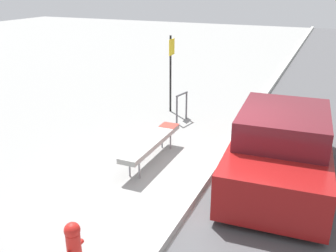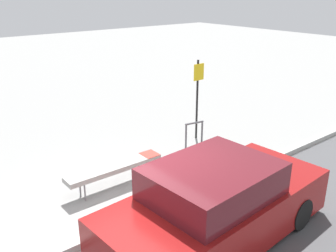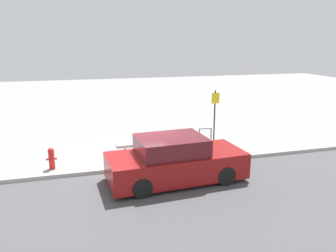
{
  "view_description": "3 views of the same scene",
  "coord_description": "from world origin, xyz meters",
  "px_view_note": "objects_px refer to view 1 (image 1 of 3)",
  "views": [
    {
      "loc": [
        -6.17,
        -1.97,
        3.71
      ],
      "look_at": [
        1.18,
        1.26,
        0.64
      ],
      "focal_mm": 40.0,
      "sensor_mm": 36.0,
      "label": 1
    },
    {
      "loc": [
        -3.13,
        -5.08,
        4.18
      ],
      "look_at": [
        2.19,
        1.57,
        1.0
      ],
      "focal_mm": 40.0,
      "sensor_mm": 36.0,
      "label": 2
    },
    {
      "loc": [
        -1.9,
        -10.66,
        4.32
      ],
      "look_at": [
        1.49,
        1.42,
        1.11
      ],
      "focal_mm": 35.0,
      "sensor_mm": 36.0,
      "label": 3
    }
  ],
  "objects_px": {
    "bench": "(152,142)",
    "bike_rack": "(182,104)",
    "sign_post": "(171,67)",
    "parked_car_near": "(281,147)",
    "fire_hydrant": "(74,246)"
  },
  "relations": [
    {
      "from": "sign_post",
      "to": "parked_car_near",
      "type": "distance_m",
      "value": 4.75
    },
    {
      "from": "sign_post",
      "to": "parked_car_near",
      "type": "bearing_deg",
      "value": -128.73
    },
    {
      "from": "parked_car_near",
      "to": "sign_post",
      "type": "bearing_deg",
      "value": 47.76
    },
    {
      "from": "fire_hydrant",
      "to": "parked_car_near",
      "type": "relative_size",
      "value": 0.17
    },
    {
      "from": "bike_rack",
      "to": "parked_car_near",
      "type": "bearing_deg",
      "value": -126.67
    },
    {
      "from": "bench",
      "to": "bike_rack",
      "type": "relative_size",
      "value": 2.73
    },
    {
      "from": "sign_post",
      "to": "bench",
      "type": "bearing_deg",
      "value": -163.5
    },
    {
      "from": "bench",
      "to": "bike_rack",
      "type": "distance_m",
      "value": 2.69
    },
    {
      "from": "bench",
      "to": "sign_post",
      "type": "xyz_separation_m",
      "value": [
        3.35,
        0.99,
        0.92
      ]
    },
    {
      "from": "sign_post",
      "to": "parked_car_near",
      "type": "relative_size",
      "value": 0.52
    },
    {
      "from": "sign_post",
      "to": "parked_car_near",
      "type": "height_order",
      "value": "sign_post"
    },
    {
      "from": "bike_rack",
      "to": "sign_post",
      "type": "distance_m",
      "value": 1.28
    },
    {
      "from": "parked_car_near",
      "to": "bench",
      "type": "bearing_deg",
      "value": 95.27
    },
    {
      "from": "sign_post",
      "to": "fire_hydrant",
      "type": "xyz_separation_m",
      "value": [
        -6.81,
        -1.52,
        -0.98
      ]
    },
    {
      "from": "bench",
      "to": "sign_post",
      "type": "distance_m",
      "value": 3.61
    }
  ]
}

